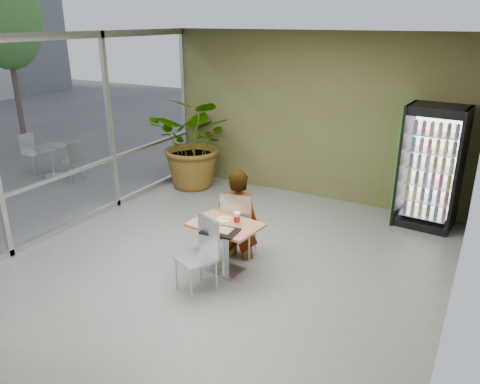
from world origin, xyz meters
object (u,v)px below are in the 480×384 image
object	(u,v)px
chair_far	(238,220)
seated_woman	(238,223)
chair_near	(202,248)
beverage_fridge	(431,167)
soda_cup	(237,218)
cafeteria_tray	(220,231)
potted_plant	(196,142)
dining_table	(225,238)

from	to	relation	value
chair_far	seated_woman	size ratio (longest dim) A/B	0.63
chair_near	beverage_fridge	world-z (taller)	beverage_fridge
soda_cup	chair_near	bearing A→B (deg)	-108.15
cafeteria_tray	beverage_fridge	xyz separation A→B (m)	(2.11, 3.36, 0.28)
chair_near	beverage_fridge	xyz separation A→B (m)	(2.24, 3.61, 0.45)
seated_woman	potted_plant	distance (m)	3.28
dining_table	seated_woman	xyz separation A→B (m)	(-0.09, 0.52, -0.00)
beverage_fridge	chair_far	bearing A→B (deg)	-125.89
cafeteria_tray	chair_near	bearing A→B (deg)	-116.84
potted_plant	beverage_fridge	bearing A→B (deg)	3.35
chair_near	seated_woman	xyz separation A→B (m)	(-0.04, 1.04, -0.06)
seated_woman	beverage_fridge	size ratio (longest dim) A/B	0.80
cafeteria_tray	potted_plant	world-z (taller)	potted_plant
chair_far	dining_table	bearing A→B (deg)	84.77
potted_plant	cafeteria_tray	bearing A→B (deg)	-51.53
soda_cup	cafeteria_tray	distance (m)	0.35
cafeteria_tray	chair_far	bearing A→B (deg)	100.99
soda_cup	beverage_fridge	bearing A→B (deg)	55.89
cafeteria_tray	soda_cup	bearing A→B (deg)	78.87
seated_woman	dining_table	bearing A→B (deg)	86.59
soda_cup	potted_plant	world-z (taller)	potted_plant
soda_cup	potted_plant	distance (m)	3.74
dining_table	potted_plant	size ratio (longest dim) A/B	0.52
potted_plant	soda_cup	bearing A→B (deg)	-47.51
beverage_fridge	potted_plant	bearing A→B (deg)	-171.90
seated_woman	cafeteria_tray	world-z (taller)	seated_woman
seated_woman	soda_cup	distance (m)	0.59
chair_far	seated_woman	world-z (taller)	seated_woman
chair_near	beverage_fridge	bearing A→B (deg)	81.86
chair_near	seated_woman	world-z (taller)	seated_woman
cafeteria_tray	potted_plant	size ratio (longest dim) A/B	0.24
dining_table	potted_plant	world-z (taller)	potted_plant
dining_table	soda_cup	size ratio (longest dim) A/B	6.00
chair_near	cafeteria_tray	size ratio (longest dim) A/B	2.17
chair_far	seated_woman	distance (m)	0.10
chair_near	potted_plant	bearing A→B (deg)	148.61
dining_table	cafeteria_tray	bearing A→B (deg)	-73.69
potted_plant	chair_far	bearing A→B (deg)	-45.56
soda_cup	potted_plant	size ratio (longest dim) A/B	0.09
chair_far	chair_near	world-z (taller)	chair_far
dining_table	potted_plant	xyz separation A→B (m)	(-2.38, 2.83, 0.44)
chair_near	chair_far	bearing A→B (deg)	114.66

